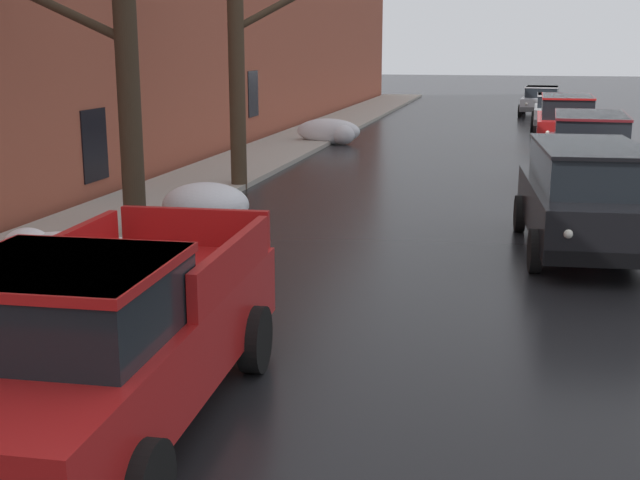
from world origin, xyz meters
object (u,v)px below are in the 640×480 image
at_px(bare_tree_far_down_block, 238,36).
at_px(sedan_white_queued_behind_truck, 554,110).
at_px(bare_tree_mid_block, 121,16).
at_px(suv_black_parked_kerbside_close, 587,194).
at_px(sedan_silver_at_far_intersection, 541,100).
at_px(suv_red_parked_far_down_block, 566,121).
at_px(suv_maroon_parked_kerbside_mid, 589,148).
at_px(pickup_truck_red_approaching_near_lane, 100,341).

relative_size(bare_tree_far_down_block, sedan_white_queued_behind_truck, 1.59).
relative_size(bare_tree_mid_block, sedan_white_queued_behind_truck, 1.63).
xyz_separation_m(bare_tree_far_down_block, suv_black_parked_kerbside_close, (7.66, -4.68, -2.64)).
height_order(bare_tree_far_down_block, sedan_silver_at_far_intersection, bare_tree_far_down_block).
xyz_separation_m(bare_tree_mid_block, sedan_silver_at_far_intersection, (7.74, 29.76, -3.14)).
distance_m(bare_tree_mid_block, bare_tree_far_down_block, 5.75).
height_order(bare_tree_far_down_block, suv_red_parked_far_down_block, bare_tree_far_down_block).
relative_size(sedan_white_queued_behind_truck, sedan_silver_at_far_intersection, 1.09).
height_order(suv_red_parked_far_down_block, sedan_silver_at_far_intersection, suv_red_parked_far_down_block).
height_order(suv_black_parked_kerbside_close, sedan_white_queued_behind_truck, suv_black_parked_kerbside_close).
xyz_separation_m(suv_maroon_parked_kerbside_mid, suv_red_parked_far_down_block, (-0.15, 7.55, 0.00)).
xyz_separation_m(bare_tree_far_down_block, pickup_truck_red_approaching_near_lane, (2.97, -12.73, -2.75)).
bearing_deg(sedan_white_queued_behind_truck, bare_tree_mid_block, -109.34).
relative_size(suv_black_parked_kerbside_close, sedan_silver_at_far_intersection, 1.18).
relative_size(bare_tree_mid_block, suv_red_parked_far_down_block, 1.54).
bearing_deg(sedan_white_queued_behind_truck, bare_tree_far_down_block, -114.74).
height_order(pickup_truck_red_approaching_near_lane, suv_black_parked_kerbside_close, suv_black_parked_kerbside_close).
bearing_deg(suv_black_parked_kerbside_close, suv_red_parked_far_down_block, 88.47).
bearing_deg(sedan_silver_at_far_intersection, bare_tree_mid_block, -104.58).
xyz_separation_m(bare_tree_far_down_block, sedan_silver_at_far_intersection, (7.63, 24.02, -2.87)).
bearing_deg(suv_maroon_parked_kerbside_mid, sedan_white_queued_behind_truck, 90.75).
bearing_deg(suv_red_parked_far_down_block, pickup_truck_red_approaching_near_lane, -102.86).
bearing_deg(sedan_silver_at_far_intersection, suv_maroon_parked_kerbside_mid, -88.56).
bearing_deg(suv_red_parked_far_down_block, sedan_white_queued_behind_truck, 90.40).
relative_size(bare_tree_far_down_block, pickup_truck_red_approaching_near_lane, 1.34).
bearing_deg(bare_tree_mid_block, suv_black_parked_kerbside_close, 7.76).
distance_m(bare_tree_far_down_block, pickup_truck_red_approaching_near_lane, 13.35).
bearing_deg(bare_tree_mid_block, sedan_white_queued_behind_truck, 70.66).
distance_m(suv_maroon_parked_kerbside_mid, suv_red_parked_far_down_block, 7.55).
xyz_separation_m(suv_black_parked_kerbside_close, suv_maroon_parked_kerbside_mid, (0.53, 6.61, -0.00)).
height_order(bare_tree_far_down_block, pickup_truck_red_approaching_near_lane, bare_tree_far_down_block).
bearing_deg(bare_tree_mid_block, suv_red_parked_far_down_block, 61.83).
relative_size(suv_black_parked_kerbside_close, suv_maroon_parked_kerbside_mid, 1.05).
bearing_deg(sedan_silver_at_far_intersection, suv_black_parked_kerbside_close, -89.94).
xyz_separation_m(suv_black_parked_kerbside_close, sedan_white_queued_behind_truck, (0.32, 22.00, -0.24)).
bearing_deg(bare_tree_far_down_block, sedan_white_queued_behind_truck, 65.26).
bearing_deg(bare_tree_far_down_block, suv_red_parked_far_down_block, 49.70).
height_order(suv_black_parked_kerbside_close, suv_maroon_parked_kerbside_mid, same).
height_order(pickup_truck_red_approaching_near_lane, suv_maroon_parked_kerbside_mid, suv_maroon_parked_kerbside_mid).
distance_m(suv_black_parked_kerbside_close, suv_red_parked_far_down_block, 14.17).
xyz_separation_m(bare_tree_mid_block, pickup_truck_red_approaching_near_lane, (3.08, -6.98, -3.01)).
height_order(pickup_truck_red_approaching_near_lane, sedan_white_queued_behind_truck, pickup_truck_red_approaching_near_lane).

